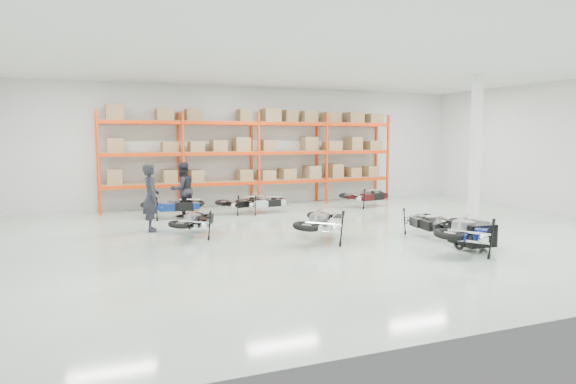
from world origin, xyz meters
name	(u,v)px	position (x,y,z in m)	size (l,w,h in m)	color
room	(333,150)	(0.00, 0.00, 2.25)	(18.00, 18.00, 18.00)	silver
pallet_rack	(255,146)	(0.00, 6.45, 2.26)	(11.28, 0.98, 3.62)	#E83A0C
structural_column	(476,148)	(5.20, 0.50, 2.25)	(0.25, 0.25, 4.50)	white
moto_blue_centre	(468,225)	(1.92, -3.00, 0.62)	(0.90, 2.02, 1.24)	#081353
moto_silver_left	(323,217)	(-0.61, -0.70, 0.60)	(0.88, 1.98, 1.21)	silver
moto_black_far_left	(196,217)	(-3.42, 1.08, 0.53)	(0.77, 1.72, 1.05)	black
moto_touring_right	(429,218)	(2.16, -1.26, 0.50)	(0.73, 1.64, 1.00)	black
trailer	(472,234)	(2.16, -2.86, 0.36)	(0.78, 1.48, 0.62)	black
moto_back_a	(173,202)	(-3.47, 4.37, 0.53)	(0.78, 1.74, 1.07)	navy
moto_back_b	(263,199)	(-0.42, 4.39, 0.48)	(0.69, 1.56, 0.95)	silver
moto_back_c	(243,199)	(-1.07, 4.56, 0.49)	(0.71, 1.60, 0.98)	black
moto_back_d	(366,193)	(3.67, 4.44, 0.54)	(0.78, 1.75, 1.07)	#3C0C0D
person_left	(151,197)	(-4.40, 2.32, 0.94)	(0.69, 0.45, 1.88)	#21222A
person_back	(183,189)	(-3.09, 4.67, 0.89)	(0.86, 0.67, 1.78)	black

